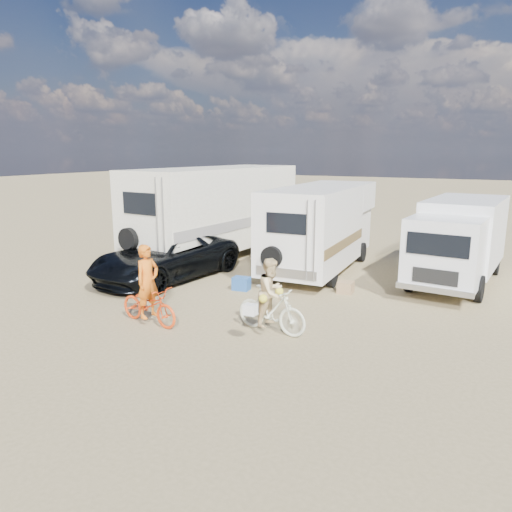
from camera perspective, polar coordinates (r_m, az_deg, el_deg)
The scene contains 11 objects.
ground at distance 11.62m, azimuth -1.69°, elevation -8.89°, with size 140.00×140.00×0.00m, color #968259.
rv_main at distance 17.24m, azimuth 7.71°, elevation 3.21°, with size 2.29×6.62×3.00m, color white, non-canonical shape.
rv_left at distance 19.26m, azimuth -4.84°, elevation 5.08°, with size 2.70×8.07×3.57m, color silver, non-canonical shape.
box_truck at distance 16.75m, azimuth 22.82°, elevation 1.49°, with size 2.17×6.10×2.66m, color white, non-canonical shape.
dark_suv at distance 16.32m, azimuth -10.63°, elevation -0.09°, with size 2.49×5.41×1.50m, color black.
bike_man at distance 12.24m, azimuth -12.57°, elevation -5.68°, with size 0.64×1.84×0.97m, color red.
bike_woman at distance 11.38m, azimuth 1.82°, elevation -6.37°, with size 0.52×1.86×1.12m, color beige.
rider_man at distance 12.11m, azimuth -12.67°, elevation -3.76°, with size 0.66×0.44×1.82m, color #D35F13.
rider_woman at distance 11.30m, azimuth 1.83°, elevation -5.17°, with size 0.79×0.61×1.62m, color #D6B881.
cooler at distance 14.87m, azimuth -1.75°, elevation -3.28°, with size 0.51×0.37×0.41m, color #234E93.
crate at distance 14.81m, azimuth 10.57°, elevation -3.66°, with size 0.44×0.44×0.35m, color #91704B.
Camera 1 is at (5.26, -9.47, 4.21)m, focal length 33.76 mm.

